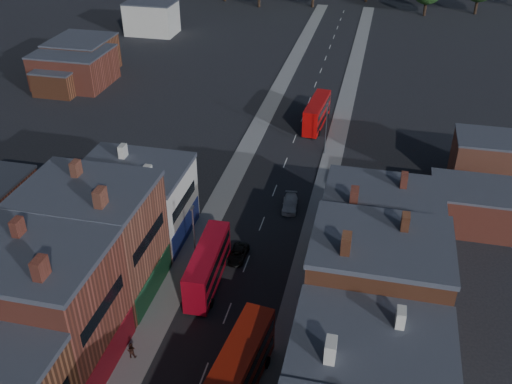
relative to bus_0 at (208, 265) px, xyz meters
The scene contains 11 objects.
pavement_west 22.45m from the bus_0, 98.62° to the left, with size 3.00×200.00×0.12m, color gray.
pavement_east 24.21m from the bus_0, 66.37° to the left, with size 3.00×200.00×0.12m, color gray.
lamp_post_2 3.68m from the bus_0, 134.69° to the left, with size 0.25×0.70×8.12m.
lamp_post_3 33.22m from the bus_0, 75.40° to the left, with size 0.25×0.70×8.12m.
bus_0 is the anchor object (origin of this frame).
bus_1 14.81m from the bus_0, 63.30° to the right, with size 4.04×11.99×5.08m.
bus_2 41.81m from the bus_0, 82.00° to the left, with size 3.27×10.63×4.52m.
car_2 5.59m from the bus_0, 68.22° to the left, with size 1.86×4.03×1.12m, color black.
car_3 17.44m from the bus_0, 70.17° to the left, with size 1.84×4.52×1.31m, color silver.
ped_1 12.09m from the bus_0, 108.41° to the right, with size 0.81×0.44×1.66m, color #381D16.
ped_3 11.10m from the bus_0, 10.20° to the right, with size 0.93×0.42×1.58m, color #5D5750.
Camera 1 is at (12.21, -16.24, 40.32)m, focal length 40.00 mm.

